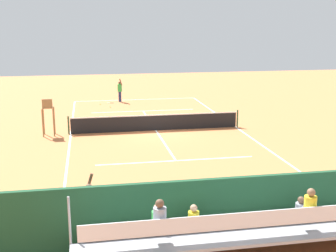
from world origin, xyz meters
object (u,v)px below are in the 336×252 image
equipment_bag (253,224)px  tennis_player (120,89)px  tennis_ball_near (110,107)px  tennis_ball_far (100,104)px  umpire_chair (48,113)px  bleacher_stand (244,234)px  line_judge (90,205)px  tennis_racket (109,103)px  courtside_bench (311,206)px  tennis_net (156,122)px

equipment_bag → tennis_player: tennis_player is taller
tennis_ball_near → tennis_ball_far: same height
umpire_chair → bleacher_stand: bearing=111.9°
umpire_chair → tennis_ball_far: 9.93m
line_judge → tennis_racket: bearing=-94.4°
umpire_chair → tennis_ball_far: umpire_chair is taller
umpire_chair → courtside_bench: (-9.18, 13.19, -0.76)m
tennis_net → tennis_racket: 10.03m
tennis_player → tennis_ball_far: size_ratio=29.18×
tennis_player → tennis_ball_near: bearing=68.7°
bleacher_stand → tennis_ball_far: bearing=-83.2°
umpire_chair → tennis_ball_near: (-3.93, -7.94, -1.28)m
tennis_player → umpire_chair: bearing=64.8°
tennis_net → line_judge: bearing=72.6°
tennis_racket → tennis_ball_far: size_ratio=8.73×
tennis_net → courtside_bench: size_ratio=5.72×
courtside_bench → line_judge: bearing=-3.0°
tennis_player → tennis_racket: tennis_player is taller
tennis_net → tennis_ball_far: (2.99, -9.23, -0.47)m
tennis_net → courtside_bench: bearing=102.7°
equipment_bag → tennis_ball_far: size_ratio=13.64×
tennis_player → tennis_ball_far: 2.13m
bleacher_stand → tennis_ball_near: (2.22, -23.22, -0.89)m
tennis_net → equipment_bag: (-0.97, 13.40, -0.32)m
bleacher_stand → umpire_chair: (6.14, -15.27, 0.39)m
tennis_player → equipment_bag: bearing=95.6°
tennis_player → tennis_ball_near: (0.91, 2.33, -0.98)m
courtside_bench → tennis_player: (4.34, -23.46, 0.46)m
tennis_ball_near → tennis_ball_far: 1.54m
tennis_player → tennis_racket: 1.44m
umpire_chair → equipment_bag: size_ratio=2.38×
courtside_bench → tennis_racket: bearing=-77.1°
equipment_bag → tennis_racket: bearing=-82.0°
equipment_bag → line_judge: line_judge is taller
tennis_ball_near → courtside_bench: bearing=104.0°
tennis_net → equipment_bag: bearing=94.1°
umpire_chair → equipment_bag: bearing=118.3°
tennis_net → bleacher_stand: bearing=89.8°
line_judge → tennis_net: bearing=-107.4°
bleacher_stand → line_judge: (3.98, -2.45, 0.10)m
umpire_chair → tennis_player: umpire_chair is taller
courtside_bench → tennis_ball_near: courtside_bench is taller
umpire_chair → equipment_bag: 15.17m
courtside_bench → tennis_ball_near: size_ratio=27.27×
tennis_net → tennis_ball_far: tennis_net is taller
tennis_ball_far → bleacher_stand: bearing=96.8°
tennis_racket → line_judge: bearing=85.6°
umpire_chair → tennis_ball_far: bearing=-109.1°
umpire_chair → courtside_bench: 16.09m
tennis_player → courtside_bench: bearing=100.5°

